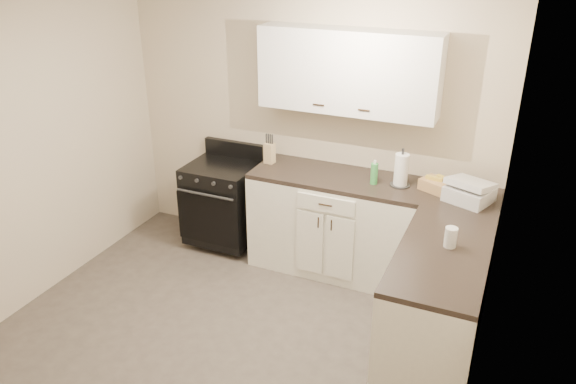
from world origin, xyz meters
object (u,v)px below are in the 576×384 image
at_px(knife_block, 270,153).
at_px(wicker_basket, 438,186).
at_px(countertop_grill, 469,194).
at_px(paper_towel, 401,170).
at_px(stove, 222,203).

relative_size(knife_block, wicker_basket, 0.69).
distance_m(knife_block, wicker_basket, 1.56).
bearing_deg(countertop_grill, paper_towel, -166.84).
distance_m(paper_towel, countertop_grill, 0.59).
xyz_separation_m(knife_block, countertop_grill, (1.82, -0.11, -0.04)).
height_order(stove, wicker_basket, wicker_basket).
bearing_deg(countertop_grill, stove, -159.69).
xyz_separation_m(stove, countertop_grill, (2.31, -0.04, 0.54)).
height_order(stove, countertop_grill, countertop_grill).
xyz_separation_m(paper_towel, wicker_basket, (0.32, 0.01, -0.09)).
bearing_deg(countertop_grill, knife_block, -162.17).
distance_m(knife_block, paper_towel, 1.24).
bearing_deg(wicker_basket, knife_block, 179.51).
bearing_deg(knife_block, countertop_grill, 3.58).
bearing_deg(stove, knife_block, 8.14).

